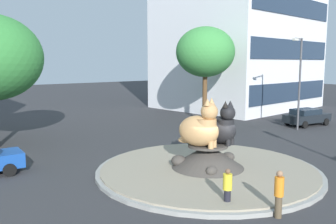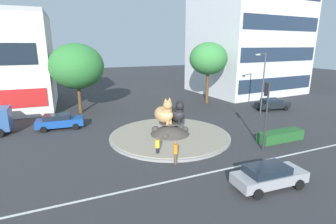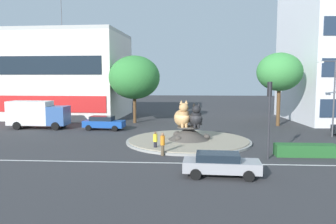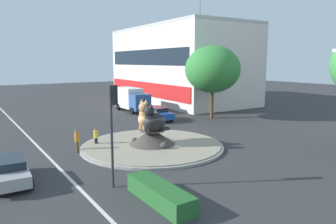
% 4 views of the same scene
% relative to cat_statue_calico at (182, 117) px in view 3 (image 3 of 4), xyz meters
% --- Properties ---
extents(ground_plane, '(160.00, 160.00, 0.00)m').
position_rel_cat_statue_calico_xyz_m(ground_plane, '(0.58, 0.05, -2.33)').
color(ground_plane, '#333335').
extents(lane_centreline, '(112.00, 0.20, 0.01)m').
position_rel_cat_statue_calico_xyz_m(lane_centreline, '(0.58, -7.55, -2.33)').
color(lane_centreline, silver).
rests_on(lane_centreline, ground).
extents(roundabout_island, '(11.33, 11.33, 1.45)m').
position_rel_cat_statue_calico_xyz_m(roundabout_island, '(0.58, 0.06, -1.95)').
color(roundabout_island, gray).
rests_on(roundabout_island, ground).
extents(cat_statue_calico, '(1.94, 2.71, 2.43)m').
position_rel_cat_statue_calico_xyz_m(cat_statue_calico, '(0.00, 0.00, 0.00)').
color(cat_statue_calico, tan).
rests_on(cat_statue_calico, roundabout_island).
extents(cat_statue_black, '(1.44, 2.33, 2.23)m').
position_rel_cat_statue_calico_xyz_m(cat_statue_black, '(1.22, -0.19, -0.07)').
color(cat_statue_black, black).
rests_on(cat_statue_black, roundabout_island).
extents(traffic_light_mast, '(0.34, 0.46, 5.57)m').
position_rel_cat_statue_calico_xyz_m(traffic_light_mast, '(6.36, -5.85, 1.52)').
color(traffic_light_mast, '#2D2D33').
rests_on(traffic_light_mast, ground).
extents(shophouse_block, '(27.19, 14.39, 17.68)m').
position_rel_cat_statue_calico_xyz_m(shophouse_block, '(-22.62, 19.53, 3.92)').
color(shophouse_block, silver).
rests_on(shophouse_block, ground).
extents(clipped_hedge_strip, '(4.49, 1.20, 0.90)m').
position_rel_cat_statue_calico_xyz_m(clipped_hedge_strip, '(9.36, -4.87, -1.88)').
color(clipped_hedge_strip, '#235B28').
rests_on(clipped_hedge_strip, ground).
extents(broadleaf_tree_behind_island, '(6.53, 6.53, 8.66)m').
position_rel_cat_statue_calico_xyz_m(broadleaf_tree_behind_island, '(-6.43, 12.67, 3.54)').
color(broadleaf_tree_behind_island, brown).
rests_on(broadleaf_tree_behind_island, ground).
extents(second_tree_near_tower, '(5.40, 5.40, 8.84)m').
position_rel_cat_statue_calico_xyz_m(second_tree_near_tower, '(11.41, 11.20, 4.18)').
color(second_tree_near_tower, brown).
rests_on(second_tree_near_tower, ground).
extents(streetlight_arm, '(1.90, 0.60, 7.53)m').
position_rel_cat_statue_calico_xyz_m(streetlight_arm, '(14.57, 3.54, 1.99)').
color(streetlight_arm, '#4C4C51').
rests_on(streetlight_arm, ground).
extents(pedestrian_orange_shirt, '(0.34, 0.34, 1.75)m').
position_rel_cat_statue_calico_xyz_m(pedestrian_orange_shirt, '(-1.35, -5.41, -1.40)').
color(pedestrian_orange_shirt, brown).
rests_on(pedestrian_orange_shirt, ground).
extents(pedestrian_yellow_shirt, '(0.35, 0.35, 1.55)m').
position_rel_cat_statue_calico_xyz_m(pedestrian_yellow_shirt, '(-2.08, -3.64, -1.52)').
color(pedestrian_yellow_shirt, black).
rests_on(pedestrian_yellow_shirt, ground).
extents(sedan_on_far_lane, '(4.63, 2.15, 1.41)m').
position_rel_cat_statue_calico_xyz_m(sedan_on_far_lane, '(2.53, -10.49, -1.57)').
color(sedan_on_far_lane, '#99999E').
rests_on(sedan_on_far_lane, ground).
extents(hatchback_near_shophouse, '(4.69, 2.23, 1.54)m').
position_rel_cat_statue_calico_xyz_m(hatchback_near_shophouse, '(-8.98, 6.68, -1.52)').
color(hatchback_near_shophouse, '#19479E').
rests_on(hatchback_near_shophouse, ground).
extents(delivery_box_truck, '(6.84, 2.73, 3.16)m').
position_rel_cat_statue_calico_xyz_m(delivery_box_truck, '(-16.87, 7.27, -0.63)').
color(delivery_box_truck, '#335693').
rests_on(delivery_box_truck, ground).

